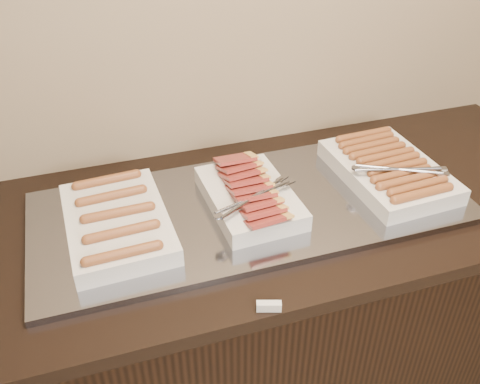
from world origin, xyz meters
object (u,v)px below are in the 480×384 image
object	(u,v)px
counter	(252,318)
dish_center	(250,196)
dish_left	(117,222)
dish_right	(389,169)
warming_tray	(252,207)

from	to	relation	value
counter	dish_center	size ratio (longest dim) A/B	5.84
dish_left	dish_center	distance (m)	0.36
counter	dish_center	world-z (taller)	dish_center
dish_left	dish_center	xyz separation A→B (m)	(0.36, -0.00, 0.01)
dish_center	dish_right	xyz separation A→B (m)	(0.43, 0.00, -0.00)
dish_left	counter	bearing A→B (deg)	-2.25
warming_tray	dish_left	bearing A→B (deg)	180.00
dish_center	warming_tray	bearing A→B (deg)	27.56
counter	warming_tray	xyz separation A→B (m)	(-0.01, 0.00, 0.46)
dish_left	dish_right	distance (m)	0.79
warming_tray	dish_right	distance (m)	0.43
dish_left	dish_center	size ratio (longest dim) A/B	1.10
dish_left	dish_right	xyz separation A→B (m)	(0.79, -0.00, 0.01)
warming_tray	dish_center	distance (m)	0.05
warming_tray	dish_right	size ratio (longest dim) A/B	2.96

